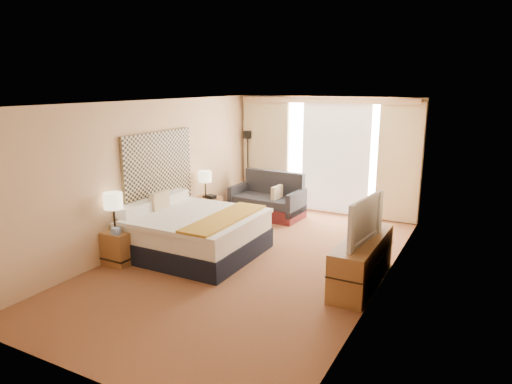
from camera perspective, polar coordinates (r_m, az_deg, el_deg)
The scene contains 21 objects.
floor at distance 7.68m, azimuth -0.47°, elevation -8.61°, with size 4.20×7.00×0.02m, color maroon.
ceiling at distance 7.12m, azimuth -0.51°, elevation 11.16°, with size 4.20×7.00×0.02m, color beige.
wall_back at distance 10.45m, azimuth 8.69°, elevation 4.59°, with size 4.20×0.02×2.60m, color tan.
wall_front at distance 4.64m, azimuth -21.64°, elevation -7.52°, with size 4.20×0.02×2.60m, color tan.
wall_left at distance 8.47m, azimuth -13.10°, elevation 2.32°, with size 0.02×7.00×2.60m, color tan.
wall_right at distance 6.58m, azimuth 15.82°, elevation -1.00°, with size 0.02×7.00×2.60m, color tan.
headboard at distance 8.60m, azimuth -12.02°, elevation 2.40°, with size 0.06×1.85×1.50m, color black.
nightstand_left at distance 7.85m, azimuth -16.44°, elevation -6.55°, with size 0.45×0.52×0.55m, color olive.
nightstand_right at distance 9.69m, azimuth -6.15°, elevation -2.25°, with size 0.45×0.52×0.55m, color olive.
media_dresser at distance 6.93m, azimuth 13.12°, elevation -8.37°, with size 0.50×1.80×0.70m, color olive.
window at distance 10.34m, azimuth 9.95°, elevation 4.56°, with size 2.30×0.02×2.30m, color white.
curtains at distance 10.33m, azimuth 8.49°, elevation 5.10°, with size 4.12×0.19×2.56m.
bed at distance 7.96m, azimuth -7.74°, elevation -5.06°, with size 2.10×1.92×1.02m.
loveseat at distance 10.10m, azimuth 1.54°, elevation -1.25°, with size 1.60×0.92×0.97m.
floor_lamp at distance 11.04m, azimuth -1.04°, elevation 4.98°, with size 0.22×0.22×1.78m.
desk_chair at distance 7.35m, azimuth 13.59°, elevation -6.30°, with size 0.49×0.49×1.01m.
lamp_left at distance 7.62m, azimuth -17.43°, elevation -1.15°, with size 0.30×0.30×0.64m.
lamp_right at distance 9.52m, azimuth -6.38°, elevation 1.88°, with size 0.27×0.27×0.57m.
tissue_box at distance 7.58m, azimuth -17.14°, elevation -4.71°, with size 0.11×0.11×0.10m, color #85A0CE.
telephone at distance 9.50m, azimuth -5.66°, elevation -0.60°, with size 0.19×0.15×0.07m, color black.
television at distance 6.58m, azimuth 12.65°, elevation -3.28°, with size 1.14×0.15×0.66m, color black.
Camera 1 is at (3.38, -6.26, 2.89)m, focal length 32.00 mm.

